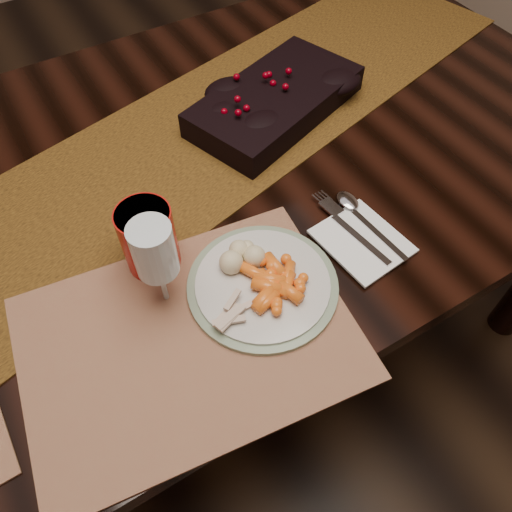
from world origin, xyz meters
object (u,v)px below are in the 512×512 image
turkey_shreds (233,310)px  napkin (362,241)px  baby_carrots (281,277)px  wine_glass (158,267)px  dining_table (208,272)px  centerpiece (276,97)px  mashed_potatoes (240,253)px  placemat_main (188,338)px  red_cup (149,239)px  dinner_plate (263,285)px

turkey_shreds → napkin: (0.26, 0.02, -0.02)m
baby_carrots → turkey_shreds: bearing=-171.5°
baby_carrots → wine_glass: bearing=156.4°
dining_table → turkey_shreds: turkey_shreds is taller
centerpiece → mashed_potatoes: 0.41m
centerpiece → baby_carrots: 0.44m
mashed_potatoes → napkin: bearing=-17.5°
turkey_shreds → napkin: 0.26m
wine_glass → baby_carrots: bearing=-23.6°
placemat_main → baby_carrots: (0.17, 0.01, 0.03)m
centerpiece → red_cup: bearing=-148.8°
baby_carrots → dinner_plate: bearing=156.4°
mashed_potatoes → turkey_shreds: mashed_potatoes is taller
napkin → wine_glass: 0.35m
mashed_potatoes → turkey_shreds: (-0.06, -0.08, -0.01)m
turkey_shreds → napkin: turkey_shreds is taller
dining_table → red_cup: (-0.16, -0.18, 0.44)m
dinner_plate → dining_table: bearing=84.0°
centerpiece → placemat_main: 0.55m
dinner_plate → baby_carrots: 0.03m
centerpiece → dinner_plate: centerpiece is taller
dining_table → placemat_main: 0.53m
placemat_main → red_cup: bearing=91.6°
dining_table → napkin: size_ratio=12.37×
dining_table → napkin: 0.53m
centerpiece → turkey_shreds: bearing=-129.3°
baby_carrots → napkin: 0.17m
dining_table → dinner_plate: (-0.03, -0.32, 0.39)m
red_cup → centerpiece: bearing=31.2°
placemat_main → wine_glass: size_ratio=2.82×
turkey_shreds → red_cup: size_ratio=0.60×
dinner_plate → red_cup: red_cup is taller
napkin → red_cup: 0.36m
dining_table → napkin: napkin is taller
baby_carrots → turkey_shreds: baby_carrots is taller
dining_table → red_cup: bearing=-131.9°
napkin → wine_glass: (-0.34, 0.07, 0.08)m
centerpiece → baby_carrots: centerpiece is taller
baby_carrots → dining_table: bearing=88.8°
dining_table → baby_carrots: 0.52m
wine_glass → mashed_potatoes: bearing=-2.3°
baby_carrots → napkin: bearing=1.1°
centerpiece → placemat_main: size_ratio=0.76×
dining_table → red_cup: size_ratio=15.01×
dining_table → placemat_main: bearing=-117.7°
dinner_plate → placemat_main: bearing=-172.4°
centerpiece → napkin: (-0.06, -0.38, -0.03)m
baby_carrots → red_cup: (-0.15, 0.15, 0.04)m
dining_table → turkey_shreds: 0.54m
placemat_main → red_cup: 0.17m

